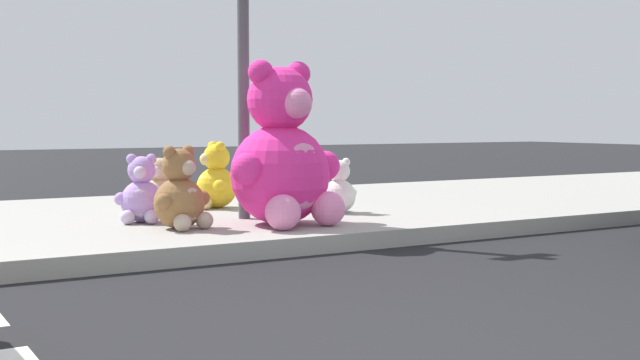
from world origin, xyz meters
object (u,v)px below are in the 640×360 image
(plush_white, at_px, (338,191))
(plush_tan, at_px, (159,191))
(sign_pole, at_px, (243,37))
(plush_lavender, at_px, (142,195))
(plush_pink_large, at_px, (283,159))
(plush_yellow, at_px, (215,181))
(plush_brown, at_px, (181,196))

(plush_white, relative_size, plush_tan, 0.95)
(sign_pole, height_order, plush_lavender, sign_pole)
(plush_pink_large, xyz_separation_m, plush_lavender, (-1.04, 0.77, -0.33))
(plush_white, height_order, plush_tan, plush_tan)
(sign_pole, bearing_deg, plush_yellow, 82.70)
(plush_brown, bearing_deg, sign_pole, 27.92)
(plush_pink_large, distance_m, plush_tan, 1.55)
(sign_pole, distance_m, plush_tan, 1.75)
(plush_pink_large, height_order, plush_brown, plush_pink_large)
(plush_pink_large, xyz_separation_m, plush_brown, (-0.89, 0.18, -0.30))
(sign_pole, relative_size, plush_lavender, 5.13)
(plush_tan, bearing_deg, plush_brown, -100.42)
(plush_pink_large, height_order, plush_tan, plush_pink_large)
(plush_yellow, xyz_separation_m, plush_lavender, (-1.07, -0.84, -0.03))
(plush_yellow, xyz_separation_m, plush_tan, (-0.70, -0.25, -0.05))
(plush_tan, bearing_deg, plush_pink_large, -63.66)
(sign_pole, bearing_deg, plush_lavender, 169.27)
(plush_yellow, distance_m, plush_lavender, 1.36)
(sign_pole, bearing_deg, plush_white, -1.51)
(plush_pink_large, xyz_separation_m, plush_white, (0.92, 0.57, -0.36))
(plush_pink_large, relative_size, plush_brown, 2.04)
(plush_yellow, height_order, plush_brown, plush_brown)
(plush_tan, bearing_deg, plush_white, -26.42)
(plush_yellow, relative_size, plush_brown, 0.99)
(sign_pole, height_order, plush_brown, sign_pole)
(plush_lavender, relative_size, plush_tan, 1.08)
(plush_brown, distance_m, plush_tan, 1.20)
(plush_white, xyz_separation_m, plush_brown, (-1.81, -0.39, 0.06))
(plush_yellow, bearing_deg, plush_tan, -160.34)
(plush_white, bearing_deg, plush_lavender, 174.04)
(plush_lavender, distance_m, plush_white, 1.97)
(plush_tan, bearing_deg, plush_lavender, -122.06)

